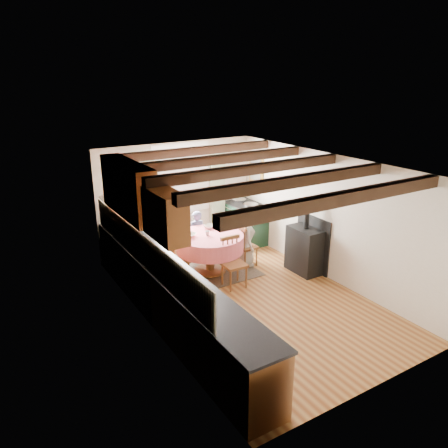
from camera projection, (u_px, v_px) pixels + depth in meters
floor at (247, 298)px, 7.70m from camera, size 3.60×5.50×0.00m
ceiling at (250, 164)px, 6.92m from camera, size 3.60×5.50×0.00m
wall_back at (178, 197)px, 9.53m from camera, size 3.60×0.00×2.40m
wall_front at (382, 305)px, 5.09m from camera, size 3.60×0.00×2.40m
wall_left at (148, 257)px, 6.43m from camera, size 0.00×5.50×2.40m
wall_right at (328, 217)px, 8.20m from camera, size 0.00×5.50×2.40m
beam_a at (343, 198)px, 5.33m from camera, size 3.60×0.16×0.16m
beam_b at (290, 182)px, 6.14m from camera, size 3.60×0.16×0.16m
beam_c at (250, 169)px, 6.95m from camera, size 3.60×0.16×0.16m
beam_d at (218, 159)px, 7.76m from camera, size 3.60×0.16×0.16m
beam_e at (192, 151)px, 8.56m from camera, size 3.60×0.16×0.16m
splash_left at (142, 250)px, 6.68m from camera, size 0.02×4.50×0.55m
splash_back at (135, 204)px, 9.02m from camera, size 1.40×0.02×0.55m
base_cabinet_left at (169, 297)px, 6.82m from camera, size 0.60×5.30×0.88m
base_cabinet_back at (139, 243)px, 9.02m from camera, size 1.30×0.60×0.88m
worktop_left at (169, 270)px, 6.68m from camera, size 0.64×5.30×0.04m
worktop_back at (138, 222)px, 8.86m from camera, size 1.30×0.64×0.04m
wall_cabinet_glass at (128, 188)px, 7.23m from camera, size 0.34×1.80×0.90m
wall_cabinet_solid at (165, 215)px, 6.04m from camera, size 0.34×0.90×0.70m
window_frame at (182, 179)px, 9.44m from camera, size 1.34×0.03×1.54m
window_pane at (182, 179)px, 9.44m from camera, size 1.20×0.01×1.40m
curtain_left at (148, 208)px, 9.12m from camera, size 0.35×0.10×2.10m
curtain_right at (217, 196)px, 9.95m from camera, size 0.35×0.10×2.10m
curtain_rod at (182, 152)px, 9.17m from camera, size 2.00×0.03×0.03m
wall_picture at (256, 169)px, 9.87m from camera, size 0.04×0.50×0.60m
wall_plate at (220, 170)px, 9.86m from camera, size 0.30×0.02×0.30m
rug at (210, 272)px, 8.69m from camera, size 1.74×1.36×0.01m
dining_table at (210, 254)px, 8.57m from camera, size 1.31×1.31×0.79m
chair_near at (234, 263)px, 7.97m from camera, size 0.43×0.45×0.95m
chair_left at (177, 258)px, 8.19m from camera, size 0.46×0.44×0.95m
chair_right at (247, 245)px, 8.89m from camera, size 0.42×0.40×0.89m
aga_range at (244, 222)px, 10.13m from camera, size 0.68×1.04×0.96m
cast_iron_stove at (305, 238)px, 8.51m from camera, size 0.43×0.71×1.43m
child_far at (197, 235)px, 9.18m from camera, size 0.40×0.27×1.07m
child_right at (245, 237)px, 8.85m from camera, size 0.55×0.69×1.22m
bowl_a at (190, 235)px, 8.37m from camera, size 0.33×0.33×0.06m
bowl_b at (209, 227)px, 8.82m from camera, size 0.30×0.30×0.07m
cup at (207, 233)px, 8.42m from camera, size 0.10×0.10×0.09m
canister_tall at (130, 217)px, 8.73m from camera, size 0.15×0.15×0.25m
canister_wide at (142, 215)px, 8.93m from camera, size 0.17×0.17×0.19m
canister_slim at (153, 213)px, 8.93m from camera, size 0.10×0.10×0.27m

